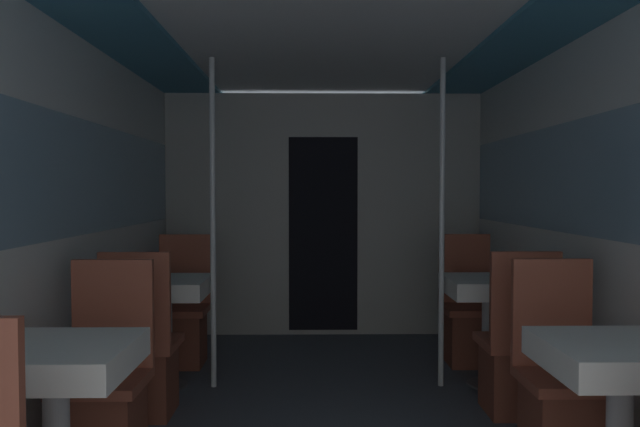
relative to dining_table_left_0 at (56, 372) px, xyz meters
The scene contains 16 objects.
wall_left 1.20m from the dining_table_left_0, 110.27° to the left, with size 0.05×6.68×2.25m.
wall_right 2.85m from the dining_table_left_0, 21.20° to the left, with size 0.05×6.68×2.25m.
ceiling_panel 2.24m from the dining_table_left_0, 42.16° to the left, with size 2.99×6.68×0.07m.
bulkhead_far 3.61m from the dining_table_left_0, 71.80° to the left, with size 2.93×0.09×2.25m.
dining_table_left_0 is the anchor object (origin of this frame).
chair_left_far_0 0.65m from the dining_table_left_0, 90.00° to the left, with size 0.41×0.41×1.00m.
dining_table_left_1 1.82m from the dining_table_left_0, 90.00° to the left, with size 0.59×0.59×0.75m.
chair_left_near_1 1.30m from the dining_table_left_0, 90.00° to the left, with size 0.41×0.41×1.00m.
chair_left_far_1 2.40m from the dining_table_left_0, 90.00° to the left, with size 0.41×0.41×1.00m.
support_pole_left_1 1.91m from the dining_table_left_0, 79.57° to the left, with size 0.04×0.04×2.25m.
dining_table_right_0 2.24m from the dining_table_left_0, ahead, with size 0.59×0.59×0.75m.
chair_right_far_0 2.33m from the dining_table_left_0, 14.03° to the left, with size 0.41×0.41×1.00m.
dining_table_right_1 2.88m from the dining_table_left_0, 39.08° to the left, with size 0.59×0.59×0.75m.
chair_right_near_1 2.59m from the dining_table_left_0, 29.35° to the left, with size 0.41×0.41×1.00m.
chair_right_far_1 3.28m from the dining_table_left_0, 46.72° to the left, with size 0.41×0.41×1.00m.
support_pole_right_1 2.67m from the dining_table_left_0, 43.68° to the left, with size 0.04×0.04×2.25m.
Camera 1 is at (-0.11, -1.51, 1.35)m, focal length 35.00 mm.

